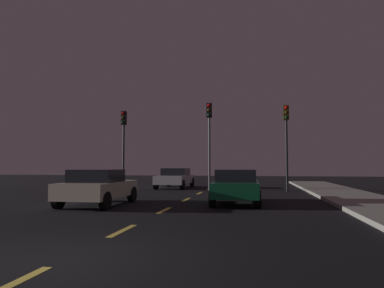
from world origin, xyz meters
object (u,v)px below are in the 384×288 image
(traffic_signal_center, at_px, (209,130))
(car_oncoming_far, at_px, (175,178))
(traffic_signal_left, at_px, (124,135))
(traffic_signal_right, at_px, (286,131))
(car_adjacent_lane, at_px, (98,187))
(car_stopped_ahead, at_px, (236,186))

(traffic_signal_center, relative_size, car_oncoming_far, 1.25)
(traffic_signal_left, distance_m, traffic_signal_center, 5.62)
(traffic_signal_center, distance_m, car_oncoming_far, 4.56)
(traffic_signal_right, height_order, car_oncoming_far, traffic_signal_right)
(traffic_signal_left, bearing_deg, car_adjacent_lane, -74.38)
(traffic_signal_left, height_order, car_adjacent_lane, traffic_signal_left)
(traffic_signal_center, xyz_separation_m, car_stopped_ahead, (2.04, -7.07, -3.06))
(traffic_signal_left, relative_size, car_oncoming_far, 1.17)
(traffic_signal_right, height_order, car_adjacent_lane, traffic_signal_right)
(traffic_signal_center, xyz_separation_m, car_oncoming_far, (-2.65, 2.10, -3.06))
(traffic_signal_left, distance_m, car_oncoming_far, 4.62)
(car_stopped_ahead, bearing_deg, car_oncoming_far, 117.06)
(traffic_signal_left, xyz_separation_m, traffic_signal_center, (5.62, 0.00, 0.22))
(traffic_signal_left, bearing_deg, traffic_signal_center, 0.01)
(traffic_signal_center, xyz_separation_m, car_adjacent_lane, (-3.20, -8.65, -3.05))
(car_adjacent_lane, distance_m, car_oncoming_far, 10.76)
(traffic_signal_right, xyz_separation_m, car_adjacent_lane, (-7.84, -8.65, -2.88))
(traffic_signal_left, height_order, traffic_signal_center, traffic_signal_center)
(traffic_signal_center, distance_m, car_stopped_ahead, 7.97)
(car_adjacent_lane, bearing_deg, car_oncoming_far, 87.04)
(car_oncoming_far, bearing_deg, car_adjacent_lane, -92.96)
(car_stopped_ahead, distance_m, car_oncoming_far, 10.29)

